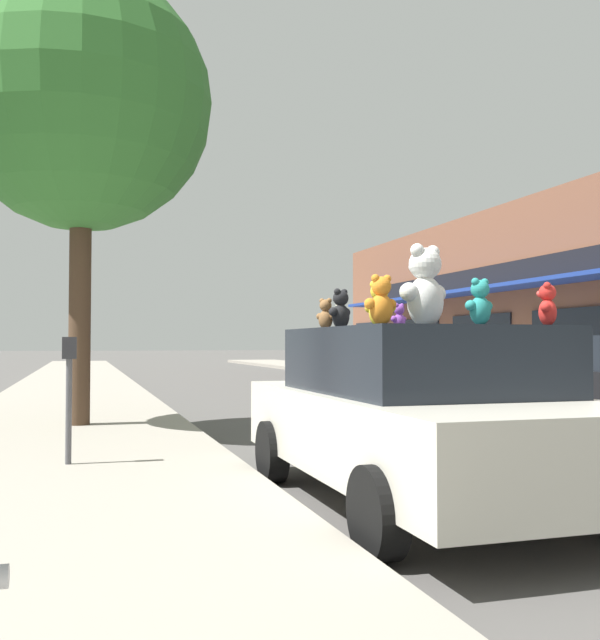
# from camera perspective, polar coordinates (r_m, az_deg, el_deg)

# --- Properties ---
(sidewalk_near) EXTENTS (3.49, 90.00, 0.17)m
(sidewalk_near) POSITION_cam_1_polar(r_m,az_deg,el_deg) (6.11, -18.63, -13.97)
(sidewalk_near) COLOR gray
(sidewalk_near) RESTS_ON ground_plane
(plush_art_car) EXTENTS (2.07, 4.28, 1.51)m
(plush_art_car) POSITION_cam_1_polar(r_m,az_deg,el_deg) (6.17, 9.35, -7.32)
(plush_art_car) COLOR beige
(plush_art_car) RESTS_ON ground_plane
(teddy_bear_giant) EXTENTS (0.53, 0.39, 0.70)m
(teddy_bear_giant) POSITION_cam_1_polar(r_m,az_deg,el_deg) (6.11, 9.96, 2.58)
(teddy_bear_giant) COLOR white
(teddy_bear_giant) RESTS_ON plush_art_car
(teddy_bear_red) EXTENTS (0.22, 0.24, 0.33)m
(teddy_bear_red) POSITION_cam_1_polar(r_m,az_deg,el_deg) (5.77, 19.17, 1.15)
(teddy_bear_red) COLOR red
(teddy_bear_red) RESTS_ON plush_art_car
(teddy_bear_cream) EXTENTS (0.18, 0.12, 0.23)m
(teddy_bear_cream) POSITION_cam_1_polar(r_m,az_deg,el_deg) (6.77, 3.25, 0.21)
(teddy_bear_cream) COLOR beige
(teddy_bear_cream) RESTS_ON plush_art_car
(teddy_bear_black) EXTENTS (0.28, 0.23, 0.37)m
(teddy_bear_black) POSITION_cam_1_polar(r_m,az_deg,el_deg) (6.61, 3.27, 0.84)
(teddy_bear_black) COLOR black
(teddy_bear_black) RESTS_ON plush_art_car
(teddy_bear_orange) EXTENTS (0.28, 0.18, 0.37)m
(teddy_bear_orange) POSITION_cam_1_polar(r_m,az_deg,el_deg) (5.24, 6.51, 1.54)
(teddy_bear_orange) COLOR orange
(teddy_bear_orange) RESTS_ON plush_art_car
(teddy_bear_teal) EXTENTS (0.27, 0.18, 0.35)m
(teddy_bear_teal) POSITION_cam_1_polar(r_m,az_deg,el_deg) (5.48, 14.20, 1.35)
(teddy_bear_teal) COLOR teal
(teddy_bear_teal) RESTS_ON plush_art_car
(teddy_bear_yellow) EXTENTS (0.25, 0.27, 0.38)m
(teddy_bear_yellow) POSITION_cam_1_polar(r_m,az_deg,el_deg) (5.84, 6.39, 1.23)
(teddy_bear_yellow) COLOR yellow
(teddy_bear_yellow) RESTS_ON plush_art_car
(teddy_bear_brown) EXTENTS (0.19, 0.21, 0.29)m
(teddy_bear_brown) POSITION_cam_1_polar(r_m,az_deg,el_deg) (6.75, 2.07, 0.46)
(teddy_bear_brown) COLOR olive
(teddy_bear_brown) RESTS_ON plush_art_car
(teddy_bear_purple) EXTENTS (0.21, 0.15, 0.27)m
(teddy_bear_purple) POSITION_cam_1_polar(r_m,az_deg,el_deg) (7.26, 7.94, 0.22)
(teddy_bear_purple) COLOR purple
(teddy_bear_purple) RESTS_ON plush_art_car
(parked_car_far_right) EXTENTS (2.14, 4.00, 1.50)m
(parked_car_far_right) POSITION_cam_1_polar(r_m,az_deg,el_deg) (17.03, 14.41, -3.82)
(parked_car_far_right) COLOR #1E4793
(parked_car_far_right) RESTS_ON ground_plane
(street_tree) EXTENTS (3.89, 3.89, 6.79)m
(street_tree) POSITION_cam_1_polar(r_m,az_deg,el_deg) (11.66, -17.05, 16.29)
(street_tree) COLOR #473323
(street_tree) RESTS_ON sidewalk_near
(parking_meter) EXTENTS (0.14, 0.10, 1.27)m
(parking_meter) POSITION_cam_1_polar(r_m,az_deg,el_deg) (7.52, -17.99, -4.80)
(parking_meter) COLOR #4C4C51
(parking_meter) RESTS_ON sidewalk_near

